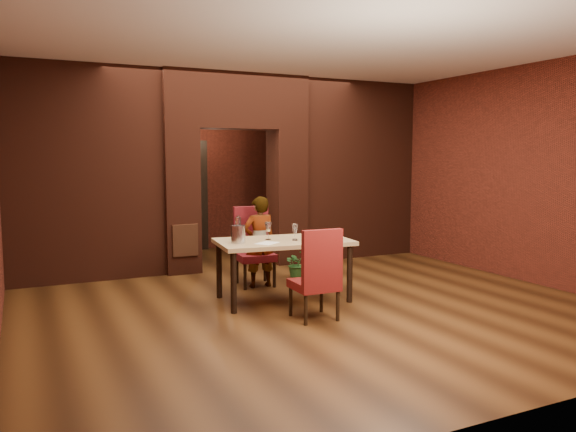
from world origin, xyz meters
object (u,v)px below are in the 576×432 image
dining_table (283,270)px  wine_glass_c (295,232)px  chair_near (314,273)px  wine_glass_b (295,232)px  potted_plant (297,263)px  wine_glass_a (268,231)px  wine_bucket (238,234)px  chair_far (255,247)px  person_seated (259,242)px  water_bottle (238,228)px

dining_table → wine_glass_c: bearing=-43.5°
chair_near → wine_glass_b: bearing=-100.1°
wine_glass_c → potted_plant: bearing=62.3°
wine_glass_a → wine_bucket: bearing=-168.3°
dining_table → chair_far: size_ratio=1.49×
person_seated → wine_glass_a: size_ratio=5.72×
person_seated → water_bottle: 0.88m
chair_near → potted_plant: size_ratio=2.46×
water_bottle → potted_plant: bearing=35.8°
wine_glass_a → potted_plant: (0.95, 1.06, -0.69)m
chair_near → wine_glass_c: size_ratio=5.07×
wine_glass_a → wine_glass_b: 0.34m
wine_glass_c → wine_bucket: size_ratio=0.95×
wine_glass_a → wine_bucket: wine_glass_a is taller
wine_bucket → potted_plant: (1.40, 1.16, -0.69)m
person_seated → potted_plant: (0.77, 0.33, -0.43)m
wine_glass_b → chair_far: bearing=99.2°
dining_table → chair_near: 0.91m
chair_near → wine_glass_c: (0.14, 0.78, 0.37)m
wine_glass_b → wine_bucket: bearing=177.4°
person_seated → wine_bucket: size_ratio=5.87×
person_seated → wine_glass_c: (0.10, -0.94, 0.25)m
wine_glass_c → water_bottle: size_ratio=0.66×
wine_glass_a → potted_plant: wine_glass_a is taller
person_seated → wine_glass_b: person_seated is taller
wine_glass_a → wine_glass_c: size_ratio=1.09×
wine_glass_a → wine_glass_c: wine_glass_a is taller
chair_near → potted_plant: bearing=-109.9°
chair_near → potted_plant: chair_near is taller
wine_glass_b → wine_glass_c: 0.09m
dining_table → wine_glass_a: size_ratio=7.45×
dining_table → person_seated: 0.86m
wine_glass_c → water_bottle: 0.73m
wine_glass_a → potted_plant: bearing=48.2°
dining_table → wine_glass_b: (0.14, -0.04, 0.50)m
person_seated → wine_glass_a: bearing=78.6°
chair_far → wine_glass_a: (-0.16, -0.84, 0.34)m
potted_plant → wine_bucket: bearing=-140.4°
chair_near → wine_glass_b: 0.95m
potted_plant → chair_near: bearing=-111.6°
chair_far → person_seated: (0.02, -0.10, 0.08)m
chair_near → wine_glass_a: (-0.14, 0.99, 0.38)m
chair_near → person_seated: person_seated is taller
dining_table → water_bottle: size_ratio=5.32×
person_seated → water_bottle: (-0.55, -0.62, 0.30)m
wine_glass_a → wine_bucket: size_ratio=1.03×
chair_near → wine_glass_a: size_ratio=4.67×
wine_glass_b → potted_plant: 1.51m
chair_near → water_bottle: bearing=-63.7°
dining_table → chair_near: bearing=-86.3°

